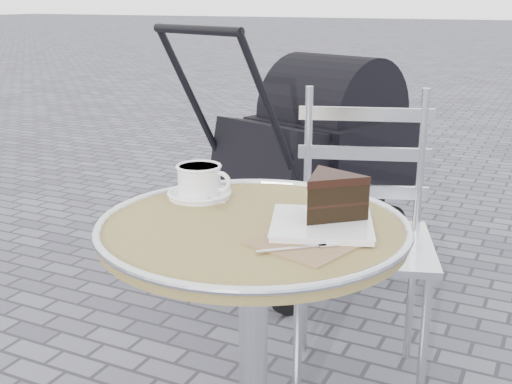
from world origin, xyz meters
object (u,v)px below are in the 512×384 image
at_px(baby_stroller, 314,164).
at_px(bistro_chair, 363,205).
at_px(cappuccino_set, 200,183).
at_px(cake_plate_set, 329,203).
at_px(cafe_table, 253,289).

bearing_deg(baby_stroller, bistro_chair, -39.19).
bearing_deg(baby_stroller, cappuccino_set, -63.38).
xyz_separation_m(bistro_chair, baby_stroller, (-0.44, 0.72, -0.08)).
height_order(cappuccino_set, cake_plate_set, cake_plate_set).
bearing_deg(cafe_table, bistro_chair, 84.69).
distance_m(cafe_table, bistro_chair, 0.67).
relative_size(cappuccino_set, baby_stroller, 0.15).
relative_size(cappuccino_set, bistro_chair, 0.19).
xyz_separation_m(cappuccino_set, bistro_chair, (0.28, 0.54, -0.18)).
distance_m(cafe_table, cake_plate_set, 0.28).
distance_m(cappuccino_set, bistro_chair, 0.63).
relative_size(bistro_chair, baby_stroller, 0.80).
distance_m(cappuccino_set, cake_plate_set, 0.38).
bearing_deg(bistro_chair, cappuccino_set, -135.64).
bearing_deg(baby_stroller, cake_plate_set, -48.65).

